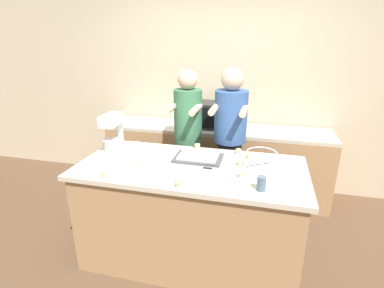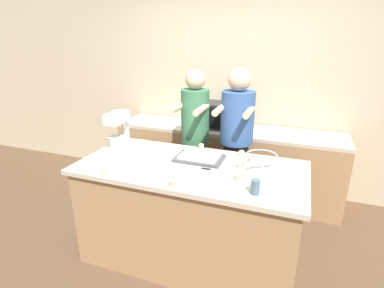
{
  "view_description": "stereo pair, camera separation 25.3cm",
  "coord_description": "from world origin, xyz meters",
  "px_view_note": "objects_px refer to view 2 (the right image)",
  "views": [
    {
      "loc": [
        0.59,
        -2.26,
        1.96
      ],
      "look_at": [
        0.0,
        0.05,
        1.11
      ],
      "focal_mm": 28.0,
      "sensor_mm": 36.0,
      "label": 1
    },
    {
      "loc": [
        0.83,
        -2.19,
        1.96
      ],
      "look_at": [
        0.0,
        0.05,
        1.11
      ],
      "focal_mm": 28.0,
      "sensor_mm": 36.0,
      "label": 2
    }
  ],
  "objects_px": {
    "small_plate": "(166,171)",
    "cupcake_0": "(252,158)",
    "cupcake_1": "(238,177)",
    "cupcake_5": "(244,174)",
    "cupcake_9": "(104,170)",
    "cupcake_3": "(201,146)",
    "microwave_oven": "(224,116)",
    "cupcake_4": "(241,164)",
    "person_left": "(195,141)",
    "drinking_glass": "(255,187)",
    "cupcake_7": "(242,153)",
    "cupcake_6": "(142,142)",
    "knife": "(213,170)",
    "stand_mixer": "(119,133)",
    "cupcake_2": "(146,159)",
    "mixing_bowl": "(261,162)",
    "baking_tray": "(199,158)",
    "person_right": "(236,146)",
    "cupcake_8": "(173,183)"
  },
  "relations": [
    {
      "from": "person_left",
      "to": "cupcake_8",
      "type": "xyz_separation_m",
      "value": [
        0.23,
        -1.13,
        0.07
      ]
    },
    {
      "from": "cupcake_9",
      "to": "cupcake_2",
      "type": "bearing_deg",
      "value": 58.88
    },
    {
      "from": "baking_tray",
      "to": "drinking_glass",
      "type": "relative_size",
      "value": 3.92
    },
    {
      "from": "cupcake_4",
      "to": "person_left",
      "type": "bearing_deg",
      "value": 135.55
    },
    {
      "from": "small_plate",
      "to": "cupcake_8",
      "type": "bearing_deg",
      "value": -53.59
    },
    {
      "from": "cupcake_5",
      "to": "cupcake_7",
      "type": "distance_m",
      "value": 0.45
    },
    {
      "from": "small_plate",
      "to": "cupcake_4",
      "type": "relative_size",
      "value": 3.64
    },
    {
      "from": "small_plate",
      "to": "cupcake_0",
      "type": "height_order",
      "value": "cupcake_0"
    },
    {
      "from": "cupcake_3",
      "to": "cupcake_5",
      "type": "bearing_deg",
      "value": -43.4
    },
    {
      "from": "cupcake_0",
      "to": "cupcake_4",
      "type": "bearing_deg",
      "value": -111.97
    },
    {
      "from": "mixing_bowl",
      "to": "cupcake_8",
      "type": "xyz_separation_m",
      "value": [
        -0.56,
        -0.5,
        -0.05
      ]
    },
    {
      "from": "cupcake_9",
      "to": "cupcake_3",
      "type": "bearing_deg",
      "value": 55.3
    },
    {
      "from": "cupcake_0",
      "to": "cupcake_3",
      "type": "distance_m",
      "value": 0.54
    },
    {
      "from": "knife",
      "to": "stand_mixer",
      "type": "bearing_deg",
      "value": 171.37
    },
    {
      "from": "person_right",
      "to": "cupcake_2",
      "type": "bearing_deg",
      "value": -128.79
    },
    {
      "from": "cupcake_7",
      "to": "cupcake_2",
      "type": "bearing_deg",
      "value": -150.78
    },
    {
      "from": "cupcake_0",
      "to": "cupcake_9",
      "type": "xyz_separation_m",
      "value": [
        -1.07,
        -0.66,
        0.0
      ]
    },
    {
      "from": "person_left",
      "to": "baking_tray",
      "type": "distance_m",
      "value": 0.63
    },
    {
      "from": "cupcake_1",
      "to": "cupcake_7",
      "type": "relative_size",
      "value": 1.0
    },
    {
      "from": "drinking_glass",
      "to": "mixing_bowl",
      "type": "bearing_deg",
      "value": 92.4
    },
    {
      "from": "cupcake_0",
      "to": "cupcake_3",
      "type": "relative_size",
      "value": 1.0
    },
    {
      "from": "cupcake_4",
      "to": "cupcake_9",
      "type": "relative_size",
      "value": 1.0
    },
    {
      "from": "cupcake_6",
      "to": "cupcake_9",
      "type": "distance_m",
      "value": 0.71
    },
    {
      "from": "cupcake_1",
      "to": "cupcake_7",
      "type": "xyz_separation_m",
      "value": [
        -0.08,
        0.5,
        0.0
      ]
    },
    {
      "from": "stand_mixer",
      "to": "mixing_bowl",
      "type": "relative_size",
      "value": 1.47
    },
    {
      "from": "cupcake_7",
      "to": "baking_tray",
      "type": "bearing_deg",
      "value": -147.08
    },
    {
      "from": "stand_mixer",
      "to": "cupcake_2",
      "type": "relative_size",
      "value": 6.51
    },
    {
      "from": "person_left",
      "to": "small_plate",
      "type": "height_order",
      "value": "person_left"
    },
    {
      "from": "mixing_bowl",
      "to": "cupcake_9",
      "type": "xyz_separation_m",
      "value": [
        -1.17,
        -0.49,
        -0.05
      ]
    },
    {
      "from": "person_right",
      "to": "drinking_glass",
      "type": "height_order",
      "value": "person_right"
    },
    {
      "from": "microwave_oven",
      "to": "cupcake_4",
      "type": "height_order",
      "value": "microwave_oven"
    },
    {
      "from": "baking_tray",
      "to": "cupcake_6",
      "type": "distance_m",
      "value": 0.69
    },
    {
      "from": "person_right",
      "to": "cupcake_0",
      "type": "distance_m",
      "value": 0.52
    },
    {
      "from": "cupcake_3",
      "to": "cupcake_7",
      "type": "bearing_deg",
      "value": -6.15
    },
    {
      "from": "stand_mixer",
      "to": "cupcake_2",
      "type": "xyz_separation_m",
      "value": [
        0.38,
        -0.18,
        -0.14
      ]
    },
    {
      "from": "stand_mixer",
      "to": "cupcake_0",
      "type": "height_order",
      "value": "stand_mixer"
    },
    {
      "from": "person_left",
      "to": "cupcake_9",
      "type": "relative_size",
      "value": 28.97
    },
    {
      "from": "small_plate",
      "to": "cupcake_7",
      "type": "bearing_deg",
      "value": 47.97
    },
    {
      "from": "cupcake_3",
      "to": "cupcake_2",
      "type": "bearing_deg",
      "value": -127.06
    },
    {
      "from": "microwave_oven",
      "to": "baking_tray",
      "type": "bearing_deg",
      "value": -86.4
    },
    {
      "from": "baking_tray",
      "to": "cupcake_3",
      "type": "height_order",
      "value": "cupcake_3"
    },
    {
      "from": "cupcake_7",
      "to": "cupcake_1",
      "type": "bearing_deg",
      "value": -81.16
    },
    {
      "from": "person_left",
      "to": "cupcake_6",
      "type": "height_order",
      "value": "person_left"
    },
    {
      "from": "person_left",
      "to": "cupcake_4",
      "type": "distance_m",
      "value": 0.89
    },
    {
      "from": "cupcake_1",
      "to": "cupcake_5",
      "type": "height_order",
      "value": "same"
    },
    {
      "from": "cupcake_5",
      "to": "cupcake_7",
      "type": "bearing_deg",
      "value": 103.67
    },
    {
      "from": "person_left",
      "to": "drinking_glass",
      "type": "distance_m",
      "value": 1.31
    },
    {
      "from": "person_left",
      "to": "cupcake_7",
      "type": "bearing_deg",
      "value": -31.55
    },
    {
      "from": "cupcake_6",
      "to": "knife",
      "type": "bearing_deg",
      "value": -22.24
    },
    {
      "from": "drinking_glass",
      "to": "cupcake_6",
      "type": "relative_size",
      "value": 1.87
    }
  ]
}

